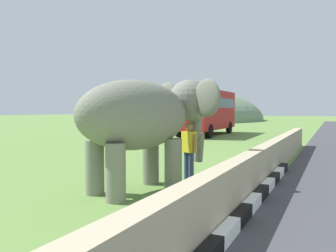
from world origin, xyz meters
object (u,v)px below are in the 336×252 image
object	(u,v)px
person_handler	(189,148)
bus_red	(206,109)
elephant	(147,116)
cow_near	(164,127)

from	to	relation	value
person_handler	bus_red	bearing A→B (deg)	18.26
elephant	bus_red	world-z (taller)	bus_red
elephant	cow_near	world-z (taller)	elephant
person_handler	bus_red	distance (m)	17.45
bus_red	elephant	bearing A→B (deg)	-164.73
person_handler	elephant	bearing A→B (deg)	157.63
elephant	person_handler	bearing A→B (deg)	-22.37
elephant	person_handler	distance (m)	1.75
person_handler	bus_red	xyz separation A→B (m)	(16.53, 5.45, 1.15)
cow_near	person_handler	bearing A→B (deg)	-149.74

